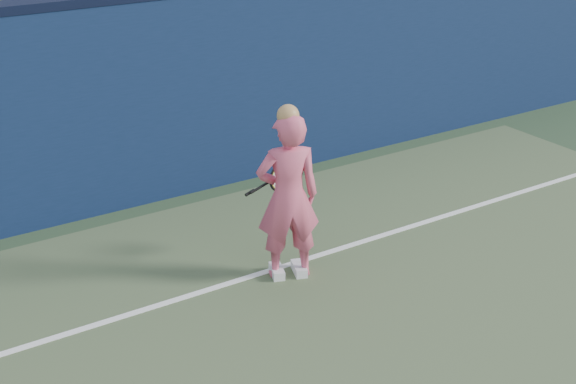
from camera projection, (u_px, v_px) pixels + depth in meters
backstop_wall at (174, 97)px, 9.97m from camera, size 24.00×0.40×2.50m
player at (288, 196)px, 8.06m from camera, size 0.76×0.62×1.86m
racket at (277, 179)px, 8.50m from camera, size 0.56×0.13×0.30m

